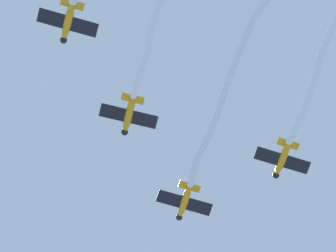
{
  "coord_description": "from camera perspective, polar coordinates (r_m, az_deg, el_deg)",
  "views": [
    {
      "loc": [
        17.86,
        33.24,
        4.01
      ],
      "look_at": [
        10.11,
        9.35,
        79.64
      ],
      "focal_mm": 79.37,
      "sensor_mm": 36.0,
      "label": 1
    }
  ],
  "objects": [
    {
      "name": "airplane_lead",
      "position": [
        82.97,
        1.26,
        -5.86
      ],
      "size": [
        6.26,
        4.65,
        1.58
      ],
      "rotation": [
        0.0,
        0.0,
        4.69
      ],
      "color": "orange"
    },
    {
      "name": "smoke_trail_left_wing",
      "position": [
        77.33,
        -1.08,
        7.6
      ],
      "size": [
        1.39,
        15.98,
        1.65
      ],
      "color": "white"
    },
    {
      "name": "airplane_right_wing",
      "position": [
        82.28,
        8.76,
        -2.56
      ],
      "size": [
        6.24,
        4.64,
        1.58
      ],
      "rotation": [
        0.0,
        0.0,
        4.7
      ],
      "color": "orange"
    },
    {
      "name": "airplane_left_wing",
      "position": [
        79.45,
        -3.04,
        0.82
      ],
      "size": [
        6.32,
        4.73,
        1.58
      ],
      "rotation": [
        0.0,
        0.0,
        4.64
      ],
      "color": "orange"
    },
    {
      "name": "airplane_slot",
      "position": [
        77.28,
        -7.69,
        7.91
      ],
      "size": [
        6.28,
        4.68,
        1.58
      ],
      "rotation": [
        0.0,
        0.0,
        4.68
      ],
      "color": "orange"
    },
    {
      "name": "smoke_trail_lead",
      "position": [
        80.01,
        5.25,
        4.26
      ],
      "size": [
        4.27,
        27.06,
        4.92
      ],
      "color": "white"
    }
  ]
}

